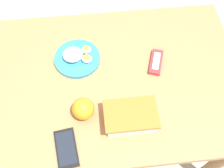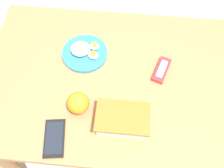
{
  "view_description": "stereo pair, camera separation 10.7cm",
  "coord_description": "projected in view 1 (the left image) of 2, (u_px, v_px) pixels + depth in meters",
  "views": [
    {
      "loc": [
        0.06,
        0.58,
        1.68
      ],
      "look_at": [
        0.0,
        0.05,
        0.75
      ],
      "focal_mm": 42.0,
      "sensor_mm": 36.0,
      "label": 1
    },
    {
      "loc": [
        -0.05,
        0.58,
        1.68
      ],
      "look_at": [
        0.0,
        0.05,
        0.75
      ],
      "focal_mm": 42.0,
      "sensor_mm": 36.0,
      "label": 2
    }
  ],
  "objects": [
    {
      "name": "table",
      "position": [
        111.0,
        90.0,
        1.22
      ],
      "size": [
        1.14,
        0.77,
        0.72
      ],
      "color": "#996B42",
      "rests_on": "ground_plane"
    },
    {
      "name": "food_container",
      "position": [
        130.0,
        118.0,
        1.0
      ],
      "size": [
        0.2,
        0.13,
        0.07
      ],
      "color": "white",
      "rests_on": "table"
    },
    {
      "name": "candy_bar",
      "position": [
        156.0,
        62.0,
        1.15
      ],
      "size": [
        0.09,
        0.14,
        0.02
      ],
      "color": "#B7282D",
      "rests_on": "table"
    },
    {
      "name": "rice_plate",
      "position": [
        77.0,
        57.0,
        1.15
      ],
      "size": [
        0.2,
        0.2,
        0.06
      ],
      "color": "teal",
      "rests_on": "table"
    },
    {
      "name": "cell_phone",
      "position": [
        66.0,
        148.0,
        0.96
      ],
      "size": [
        0.1,
        0.16,
        0.01
      ],
      "color": "black",
      "rests_on": "table"
    },
    {
      "name": "ground_plane",
      "position": [
        112.0,
        133.0,
        1.75
      ],
      "size": [
        10.0,
        10.0,
        0.0
      ],
      "primitive_type": "plane",
      "color": "#B2A899"
    },
    {
      "name": "orange_fruit",
      "position": [
        83.0,
        109.0,
        1.0
      ],
      "size": [
        0.09,
        0.09,
        0.09
      ],
      "color": "orange",
      "rests_on": "table"
    }
  ]
}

